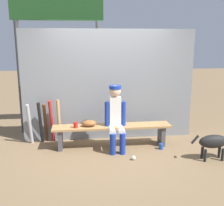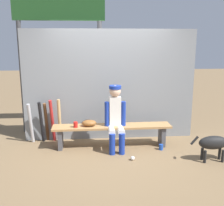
% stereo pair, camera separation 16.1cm
% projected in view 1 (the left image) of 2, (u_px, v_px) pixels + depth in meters
% --- Properties ---
extents(ground_plane, '(30.00, 30.00, 0.00)m').
position_uv_depth(ground_plane, '(112.00, 147.00, 5.42)').
color(ground_plane, brown).
extents(chainlink_fence, '(3.57, 0.03, 2.30)m').
position_uv_depth(chainlink_fence, '(109.00, 86.00, 5.65)').
color(chainlink_fence, gray).
rests_on(chainlink_fence, ground_plane).
extents(dugout_bench, '(2.31, 0.36, 0.44)m').
position_uv_depth(dugout_bench, '(112.00, 130.00, 5.34)').
color(dugout_bench, '#AD7F4C').
rests_on(dugout_bench, ground_plane).
extents(player_seated, '(0.41, 0.55, 1.23)m').
position_uv_depth(player_seated, '(116.00, 116.00, 5.18)').
color(player_seated, silver).
rests_on(player_seated, ground_plane).
extents(baseball_glove, '(0.28, 0.20, 0.12)m').
position_uv_depth(baseball_glove, '(89.00, 123.00, 5.26)').
color(baseball_glove, brown).
rests_on(baseball_glove, dugout_bench).
extents(bat_wood_tan, '(0.08, 0.14, 0.91)m').
position_uv_depth(bat_wood_tan, '(59.00, 121.00, 5.53)').
color(bat_wood_tan, tan).
rests_on(bat_wood_tan, ground_plane).
extents(bat_aluminum_red, '(0.10, 0.27, 0.91)m').
position_uv_depth(bat_aluminum_red, '(52.00, 122.00, 5.52)').
color(bat_aluminum_red, '#B22323').
rests_on(bat_aluminum_red, ground_plane).
extents(bat_wood_dark, '(0.07, 0.27, 0.84)m').
position_uv_depth(bat_wood_dark, '(45.00, 123.00, 5.57)').
color(bat_wood_dark, brown).
rests_on(bat_wood_dark, ground_plane).
extents(bat_aluminum_black, '(0.09, 0.24, 0.88)m').
position_uv_depth(bat_aluminum_black, '(41.00, 123.00, 5.49)').
color(bat_aluminum_black, black).
rests_on(bat_aluminum_black, ground_plane).
extents(bat_aluminum_silver, '(0.09, 0.22, 0.85)m').
position_uv_depth(bat_aluminum_silver, '(30.00, 124.00, 5.46)').
color(bat_aluminum_silver, '#B7B7BC').
rests_on(bat_aluminum_silver, ground_plane).
extents(baseball, '(0.07, 0.07, 0.07)m').
position_uv_depth(baseball, '(134.00, 158.00, 4.80)').
color(baseball, white).
rests_on(baseball, ground_plane).
extents(cup_on_ground, '(0.08, 0.08, 0.11)m').
position_uv_depth(cup_on_ground, '(161.00, 146.00, 5.28)').
color(cup_on_ground, '#1E47AD').
rests_on(cup_on_ground, ground_plane).
extents(cup_on_bench, '(0.08, 0.08, 0.11)m').
position_uv_depth(cup_on_bench, '(76.00, 125.00, 5.17)').
color(cup_on_bench, red).
rests_on(cup_on_bench, dugout_bench).
extents(scoreboard, '(2.25, 0.27, 3.68)m').
position_uv_depth(scoreboard, '(60.00, 15.00, 5.83)').
color(scoreboard, '#3F3F42').
rests_on(scoreboard, ground_plane).
extents(dog, '(0.84, 0.20, 0.49)m').
position_uv_depth(dog, '(216.00, 142.00, 4.75)').
color(dog, black).
rests_on(dog, ground_plane).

